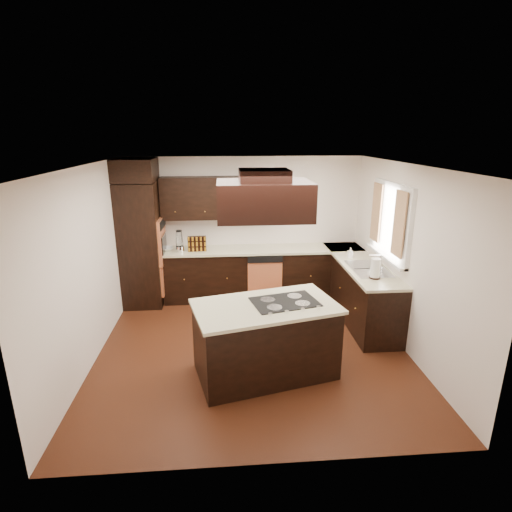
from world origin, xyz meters
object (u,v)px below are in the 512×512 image
object	(u,v)px
oven_column	(142,245)
spice_rack	(197,244)
island	(265,341)
range_hood	(264,200)

from	to	relation	value
oven_column	spice_rack	xyz separation A→B (m)	(0.94, 0.02, -0.01)
spice_rack	oven_column	bearing A→B (deg)	177.35
oven_column	spice_rack	bearing A→B (deg)	1.15
island	range_hood	size ratio (longest dim) A/B	1.56
range_hood	spice_rack	world-z (taller)	range_hood
oven_column	island	world-z (taller)	oven_column
range_hood	spice_rack	bearing A→B (deg)	112.34
spice_rack	island	bearing A→B (deg)	-71.91
oven_column	island	xyz separation A→B (m)	(1.89, -2.35, -0.62)
oven_column	range_hood	size ratio (longest dim) A/B	2.02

